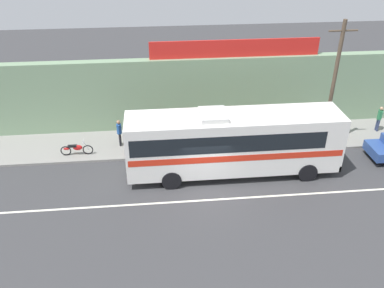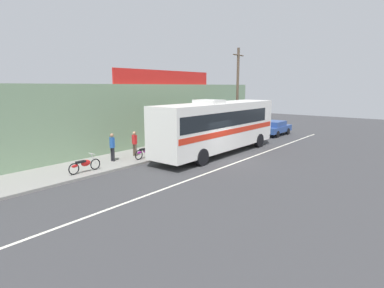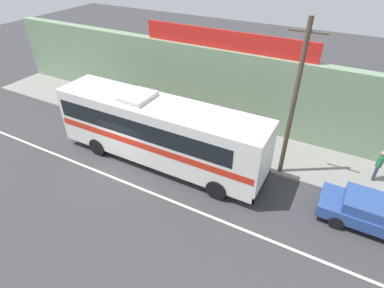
# 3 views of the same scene
# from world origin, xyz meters

# --- Properties ---
(ground_plane) EXTENTS (70.00, 70.00, 0.00)m
(ground_plane) POSITION_xyz_m (0.00, 0.00, 0.00)
(ground_plane) COLOR #3A3A3D
(sidewalk_slab) EXTENTS (30.00, 3.60, 0.14)m
(sidewalk_slab) POSITION_xyz_m (0.00, 5.20, 0.07)
(sidewalk_slab) COLOR gray
(sidewalk_slab) RESTS_ON ground_plane
(storefront_facade) EXTENTS (30.00, 0.70, 4.80)m
(storefront_facade) POSITION_xyz_m (0.00, 7.35, 2.40)
(storefront_facade) COLOR gray
(storefront_facade) RESTS_ON ground_plane
(storefront_billboard) EXTENTS (10.73, 0.12, 1.10)m
(storefront_billboard) POSITION_xyz_m (2.66, 7.35, 5.35)
(storefront_billboard) COLOR red
(storefront_billboard) RESTS_ON storefront_facade
(road_center_stripe) EXTENTS (30.00, 0.14, 0.01)m
(road_center_stripe) POSITION_xyz_m (0.00, -0.80, 0.00)
(road_center_stripe) COLOR silver
(road_center_stripe) RESTS_ON ground_plane
(intercity_bus) EXTENTS (11.54, 2.61, 3.78)m
(intercity_bus) POSITION_xyz_m (1.55, 1.58, 2.07)
(intercity_bus) COLOR white
(intercity_bus) RESTS_ON ground_plane
(parked_car) EXTENTS (4.21, 1.90, 1.37)m
(parked_car) POSITION_xyz_m (11.97, 2.04, 0.74)
(parked_car) COLOR #2D4C93
(parked_car) RESTS_ON ground_plane
(utility_pole) EXTENTS (1.60, 0.22, 7.72)m
(utility_pole) POSITION_xyz_m (7.70, 3.71, 4.13)
(utility_pole) COLOR brown
(utility_pole) RESTS_ON sidewalk_slab
(motorcycle_black) EXTENTS (1.91, 0.56, 0.94)m
(motorcycle_black) POSITION_xyz_m (-7.29, 4.13, 0.57)
(motorcycle_black) COLOR black
(motorcycle_black) RESTS_ON sidewalk_slab
(motorcycle_orange) EXTENTS (1.84, 0.56, 0.94)m
(motorcycle_orange) POSITION_xyz_m (-2.94, 4.05, 0.57)
(motorcycle_orange) COLOR black
(motorcycle_orange) RESTS_ON sidewalk_slab
(pedestrian_near_shop) EXTENTS (0.30, 0.48, 1.71)m
(pedestrian_near_shop) POSITION_xyz_m (12.04, 5.30, 1.14)
(pedestrian_near_shop) COLOR navy
(pedestrian_near_shop) RESTS_ON sidewalk_slab
(pedestrian_far_right) EXTENTS (0.30, 0.48, 1.62)m
(pedestrian_far_right) POSITION_xyz_m (-2.93, 5.09, 1.08)
(pedestrian_far_right) COLOR brown
(pedestrian_far_right) RESTS_ON sidewalk_slab
(pedestrian_far_left) EXTENTS (0.30, 0.48, 1.71)m
(pedestrian_far_left) POSITION_xyz_m (-4.75, 5.04, 1.14)
(pedestrian_far_left) COLOR black
(pedestrian_far_left) RESTS_ON sidewalk_slab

